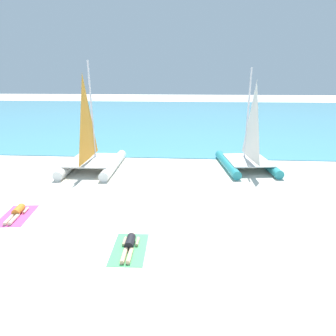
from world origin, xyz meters
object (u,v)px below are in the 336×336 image
at_px(sunbather_left, 17,212).
at_px(sailboat_teal, 248,154).
at_px(towel_left, 17,216).
at_px(sailboat_white, 92,154).
at_px(sunbather_right, 130,245).
at_px(towel_right, 129,249).

bearing_deg(sunbather_left, sailboat_teal, 26.90).
height_order(sailboat_teal, sunbather_left, sailboat_teal).
height_order(sailboat_teal, towel_left, sailboat_teal).
relative_size(sailboat_teal, sunbather_left, 3.69).
xyz_separation_m(sailboat_white, sunbather_left, (-1.21, -6.11, -0.79)).
bearing_deg(sailboat_teal, sunbather_left, -153.66).
bearing_deg(sailboat_teal, towel_left, -153.39).
bearing_deg(sunbather_right, towel_left, 156.62).
distance_m(sunbather_left, sunbather_right, 5.41).
distance_m(sailboat_teal, towel_left, 12.54).
height_order(sailboat_teal, sunbather_right, sailboat_teal).
bearing_deg(towel_right, sunbather_left, 157.17).
distance_m(sailboat_teal, towel_right, 10.52).
xyz_separation_m(towel_left, sunbather_right, (5.00, -1.98, 0.13)).
xyz_separation_m(sailboat_teal, towel_right, (-5.41, -8.98, -0.86)).
relative_size(towel_right, sunbather_right, 1.22).
distance_m(sunbather_left, towel_right, 5.44).
bearing_deg(towel_left, sailboat_white, 79.01).
bearing_deg(sailboat_white, sunbather_right, -65.45).
bearing_deg(sunbather_left, sunbather_right, -28.68).
xyz_separation_m(sailboat_teal, towel_left, (-10.41, -6.94, -0.86)).
relative_size(sunbather_left, sunbather_right, 1.00).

